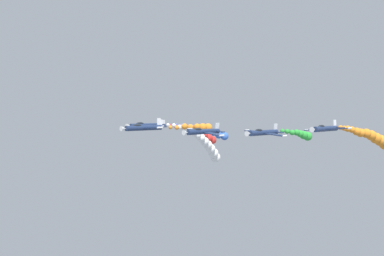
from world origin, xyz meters
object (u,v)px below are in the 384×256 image
object	(u,v)px
airplane_right_inner	(146,125)
airplane_left_outer	(263,133)
airplane_high_slot	(153,126)
airplane_trailing	(325,129)
airplane_lead	(143,128)
airplane_right_outer	(149,126)
airplane_left_inner	(203,132)

from	to	relation	value
airplane_right_inner	airplane_left_outer	xyz separation A→B (m)	(-28.50, -8.22, -0.99)
airplane_left_outer	airplane_high_slot	world-z (taller)	airplane_high_slot
airplane_trailing	airplane_left_outer	bearing A→B (deg)	41.51
airplane_lead	airplane_left_outer	distance (m)	24.73
airplane_left_outer	airplane_right_outer	bearing A→B (deg)	-0.97
airplane_right_outer	airplane_high_slot	xyz separation A→B (m)	(9.05, -8.37, -0.29)
airplane_left_inner	airplane_right_outer	distance (m)	29.98
airplane_lead	airplane_right_outer	distance (m)	26.21
airplane_left_inner	airplane_lead	bearing A→B (deg)	44.25
airplane_lead	airplane_high_slot	bearing A→B (deg)	-41.33
airplane_left_inner	airplane_trailing	xyz separation A→B (m)	(-18.83, -15.96, 0.70)
airplane_high_slot	airplane_trailing	bearing A→B (deg)	179.16
airplane_lead	airplane_right_outer	xyz separation A→B (m)	(19.88, -17.08, -0.53)
airplane_lead	airplane_high_slot	world-z (taller)	airplane_lead
airplane_trailing	airplane_high_slot	world-z (taller)	airplane_trailing
airplane_left_inner	airplane_left_outer	distance (m)	12.33
airplane_left_inner	airplane_right_inner	xyz separation A→B (m)	(18.93, 0.46, 0.86)
airplane_left_inner	airplane_right_inner	size ratio (longest dim) A/B	1.00
airplane_right_inner	airplane_high_slot	world-z (taller)	airplane_right_inner
airplane_left_inner	airplane_right_outer	bearing A→B (deg)	-16.31
airplane_right_outer	airplane_trailing	world-z (taller)	airplane_trailing
airplane_left_inner	airplane_right_inner	world-z (taller)	airplane_right_inner
airplane_left_outer	airplane_trailing	bearing A→B (deg)	-138.49
airplane_right_inner	airplane_lead	bearing A→B (deg)	140.76
airplane_right_inner	airplane_right_outer	size ratio (longest dim) A/B	1.00
airplane_right_inner	airplane_high_slot	distance (m)	25.59
airplane_lead	airplane_left_outer	bearing A→B (deg)	-138.33
airplane_right_outer	airplane_right_inner	bearing A→B (deg)	137.96
airplane_right_inner	airplane_left_outer	bearing A→B (deg)	-163.91
airplane_left_inner	airplane_left_outer	bearing A→B (deg)	-140.93
airplane_right_inner	airplane_trailing	bearing A→B (deg)	-156.50
airplane_right_inner	airplane_right_outer	bearing A→B (deg)	-42.04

